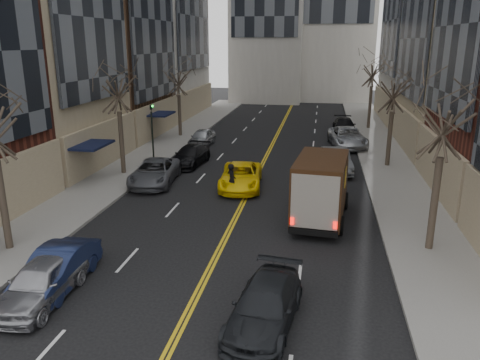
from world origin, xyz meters
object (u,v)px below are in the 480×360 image
object	(u,v)px
pedestrian	(232,180)
ups_truck	(321,188)
observer_sedan	(265,306)
taxi	(241,176)

from	to	relation	value
pedestrian	ups_truck	bearing A→B (deg)	-143.46
observer_sedan	pedestrian	world-z (taller)	pedestrian
ups_truck	pedestrian	world-z (taller)	ups_truck
ups_truck	observer_sedan	xyz separation A→B (m)	(-1.63, -9.43, -0.99)
ups_truck	observer_sedan	bearing A→B (deg)	-94.14
observer_sedan	pedestrian	size ratio (longest dim) A/B	2.48
ups_truck	taxi	distance (m)	6.68
ups_truck	observer_sedan	distance (m)	9.62
ups_truck	pedestrian	xyz separation A→B (m)	(-5.02, 2.83, -0.69)
ups_truck	observer_sedan	size ratio (longest dim) A/B	1.30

